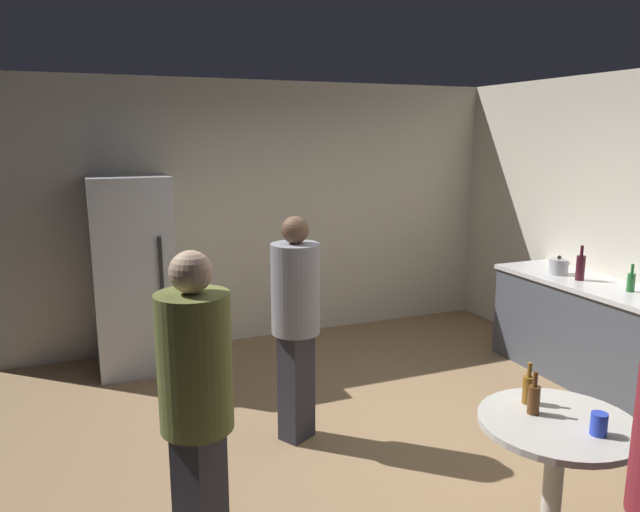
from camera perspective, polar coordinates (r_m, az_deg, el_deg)
ground_plane at (r=4.41m, az=5.52°, el=-18.53°), size 5.20×5.20×0.10m
wall_back at (r=6.32m, az=-5.37°, el=4.16°), size 5.32×0.06×2.70m
refrigerator at (r=5.72m, az=-17.45°, el=-1.69°), size 0.70×0.68×1.80m
kitchen_counter at (r=5.73m, az=25.12°, el=-6.91°), size 0.64×2.08×0.90m
kettle at (r=5.88m, az=21.90°, el=-0.94°), size 0.24×0.17×0.18m
wine_bottle_on_counter at (r=5.70m, az=23.68°, el=-0.97°), size 0.08×0.08×0.31m
beer_bottle_on_counter at (r=5.47m, az=27.64°, el=-2.19°), size 0.06×0.06×0.23m
foreground_table at (r=3.41m, az=21.73°, el=-16.00°), size 0.80×0.80×0.73m
beer_bottle_amber at (r=3.47m, az=19.33°, el=-11.88°), size 0.06×0.06×0.23m
beer_bottle_brown at (r=3.36m, az=19.80°, el=-12.71°), size 0.06×0.06×0.23m
plastic_cup_blue at (r=3.27m, az=25.15°, el=-14.36°), size 0.08×0.08×0.11m
person_in_olive_shirt at (r=2.88m, az=-11.76°, el=-13.10°), size 0.48×0.48×1.66m
person_in_gray_shirt at (r=4.16m, az=-2.33°, el=-5.41°), size 0.46×0.46×1.62m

